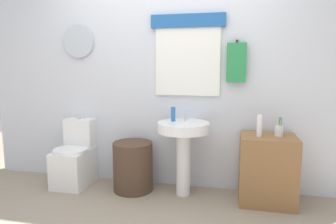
% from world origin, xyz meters
% --- Properties ---
extents(back_wall, '(4.40, 0.18, 2.60)m').
position_xyz_m(back_wall, '(0.00, 1.15, 1.31)').
color(back_wall, silver).
rests_on(back_wall, ground_plane).
extents(toilet, '(0.38, 0.51, 0.76)m').
position_xyz_m(toilet, '(-1.04, 0.88, 0.29)').
color(toilet, white).
rests_on(toilet, ground_plane).
extents(laundry_hamper, '(0.43, 0.43, 0.54)m').
position_xyz_m(laundry_hamper, '(-0.33, 0.85, 0.27)').
color(laundry_hamper, '#4C3828').
rests_on(laundry_hamper, ground_plane).
extents(pedestal_sink, '(0.54, 0.54, 0.78)m').
position_xyz_m(pedestal_sink, '(0.23, 0.85, 0.60)').
color(pedestal_sink, white).
rests_on(pedestal_sink, ground_plane).
extents(faucet, '(0.03, 0.03, 0.10)m').
position_xyz_m(faucet, '(0.23, 0.97, 0.83)').
color(faucet, silver).
rests_on(faucet, pedestal_sink).
extents(wooden_cabinet, '(0.54, 0.44, 0.68)m').
position_xyz_m(wooden_cabinet, '(1.08, 0.85, 0.34)').
color(wooden_cabinet, olive).
rests_on(wooden_cabinet, ground_plane).
extents(soap_bottle, '(0.05, 0.05, 0.15)m').
position_xyz_m(soap_bottle, '(0.11, 0.90, 0.86)').
color(soap_bottle, '#2D6BB7').
rests_on(soap_bottle, pedestal_sink).
extents(lotion_bottle, '(0.05, 0.05, 0.21)m').
position_xyz_m(lotion_bottle, '(0.99, 0.81, 0.79)').
color(lotion_bottle, white).
rests_on(lotion_bottle, wooden_cabinet).
extents(toothbrush_cup, '(0.08, 0.08, 0.19)m').
position_xyz_m(toothbrush_cup, '(1.18, 0.87, 0.74)').
color(toothbrush_cup, silver).
rests_on(toothbrush_cup, wooden_cabinet).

